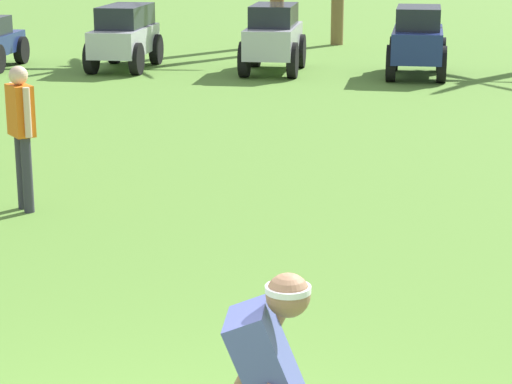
# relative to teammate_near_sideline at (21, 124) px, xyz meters

# --- Properties ---
(teammate_near_sideline) EXTENTS (0.38, 0.42, 1.56)m
(teammate_near_sideline) POSITION_rel_teammate_near_sideline_xyz_m (0.00, 0.00, 0.00)
(teammate_near_sideline) COLOR #33333D
(teammate_near_sideline) RESTS_ON ground_plane
(parked_car_slot_b) EXTENTS (1.15, 2.41, 1.34)m
(parked_car_slot_b) POSITION_rel_teammate_near_sideline_xyz_m (-1.87, 10.91, -0.22)
(parked_car_slot_b) COLOR #B7BABF
(parked_car_slot_b) RESTS_ON ground_plane
(parked_car_slot_c) EXTENTS (1.17, 2.35, 1.40)m
(parked_car_slot_c) POSITION_rel_teammate_near_sideline_xyz_m (1.33, 10.81, -0.20)
(parked_car_slot_c) COLOR #B7BABF
(parked_car_slot_c) RESTS_ON ground_plane
(parked_car_slot_d) EXTENTS (1.22, 2.38, 1.40)m
(parked_car_slot_d) POSITION_rel_teammate_near_sideline_xyz_m (4.30, 10.63, -0.20)
(parked_car_slot_d) COLOR navy
(parked_car_slot_d) RESTS_ON ground_plane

